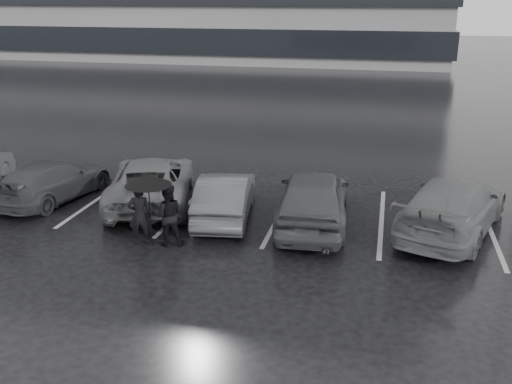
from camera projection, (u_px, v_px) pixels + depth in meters
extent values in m
plane|color=black|center=(238.00, 247.00, 13.96)|extent=(160.00, 160.00, 0.00)
cube|color=black|center=(156.00, 31.00, 62.17)|extent=(60.60, 25.60, 2.20)
imported|color=black|center=(313.00, 198.00, 15.06)|extent=(2.13, 4.62, 1.54)
imported|color=#28282B|center=(225.00, 196.00, 15.59)|extent=(1.90, 3.98, 1.26)
imported|color=#454547|center=(151.00, 181.00, 16.70)|extent=(3.60, 5.36, 1.36)
imported|color=black|center=(53.00, 180.00, 17.01)|extent=(2.32, 4.33, 1.19)
imported|color=#454547|center=(453.00, 206.00, 14.62)|extent=(3.49, 5.30, 1.43)
imported|color=black|center=(140.00, 215.00, 13.87)|extent=(0.65, 0.53, 1.53)
imported|color=black|center=(168.00, 215.00, 13.84)|extent=(0.91, 0.80, 1.56)
cylinder|color=black|center=(150.00, 215.00, 13.74)|extent=(0.02, 0.02, 1.62)
cone|color=black|center=(148.00, 179.00, 13.45)|extent=(1.11, 1.11, 0.28)
sphere|color=black|center=(148.00, 174.00, 13.40)|extent=(0.05, 0.05, 0.05)
cube|color=#98989A|center=(19.00, 191.00, 17.93)|extent=(0.12, 5.00, 0.00)
cube|color=#98989A|center=(100.00, 197.00, 17.33)|extent=(0.12, 5.00, 0.00)
cube|color=#98989A|center=(187.00, 205.00, 16.73)|extent=(0.12, 5.00, 0.00)
cube|color=#98989A|center=(281.00, 213.00, 16.13)|extent=(0.12, 5.00, 0.00)
cube|color=#98989A|center=(381.00, 221.00, 15.53)|extent=(0.12, 5.00, 0.00)
cube|color=#98989A|center=(490.00, 230.00, 14.93)|extent=(0.12, 5.00, 0.00)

